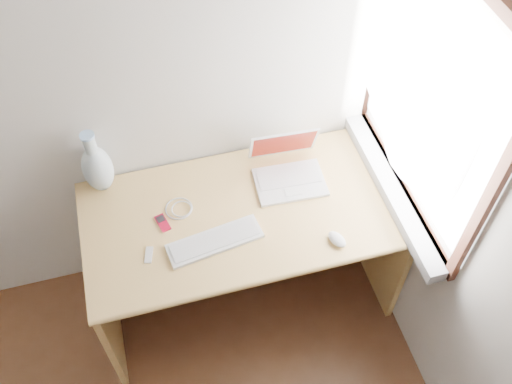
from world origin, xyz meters
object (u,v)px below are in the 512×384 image
object	(u,v)px
laptop	(288,170)
external_keyboard	(215,241)
vase	(97,167)
desk	(240,224)

from	to	relation	value
laptop	external_keyboard	distance (m)	0.49
laptop	vase	xyz separation A→B (m)	(-0.83, 0.16, 0.09)
laptop	external_keyboard	bearing A→B (deg)	-143.35
external_keyboard	vase	distance (m)	0.62
laptop	vase	size ratio (longest dim) A/B	0.96
desk	vase	size ratio (longest dim) A/B	4.15
desk	laptop	world-z (taller)	laptop
laptop	desk	bearing A→B (deg)	-164.65
desk	external_keyboard	bearing A→B (deg)	-126.40
desk	vase	distance (m)	0.72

